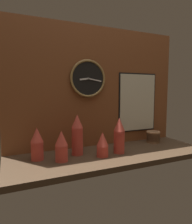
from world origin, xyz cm
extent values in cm
cube|color=#4C3826|center=(0.00, 0.00, -2.00)|extent=(160.00, 56.00, 4.00)
cube|color=brown|center=(0.00, 26.50, 52.50)|extent=(160.00, 3.00, 105.00)
cone|color=#DB4C3D|center=(-56.01, 6.92, 5.30)|extent=(8.98, 8.98, 10.61)
cone|color=#DB4C3D|center=(-56.01, 6.92, 6.90)|extent=(8.98, 8.98, 10.61)
cone|color=#DB4C3D|center=(-56.01, 6.92, 8.50)|extent=(8.98, 8.98, 10.61)
cone|color=#DB4C3D|center=(-56.01, 6.92, 10.09)|extent=(8.98, 8.98, 10.61)
cone|color=#DB4C3D|center=(-56.01, 6.92, 11.69)|extent=(8.98, 8.98, 10.61)
cone|color=#DB4C3D|center=(-56.01, 6.92, 13.28)|extent=(8.98, 8.98, 10.61)
cone|color=#DB4C3D|center=(-56.01, 6.92, 14.88)|extent=(8.98, 8.98, 10.61)
cone|color=#DB4C3D|center=(-56.01, 6.92, 16.47)|extent=(8.98, 8.98, 10.61)
cone|color=#DB4C3D|center=(-56.01, 6.92, 18.07)|extent=(8.98, 8.98, 10.61)
cone|color=#DB4C3D|center=(-10.37, -5.49, 5.30)|extent=(8.98, 8.98, 10.61)
cone|color=#DB4C3D|center=(-10.37, -5.49, 6.90)|extent=(8.98, 8.98, 10.61)
cone|color=#DB4C3D|center=(-10.37, -5.49, 8.50)|extent=(8.98, 8.98, 10.61)
cone|color=#DB4C3D|center=(-10.37, -5.49, 10.09)|extent=(8.98, 8.98, 10.61)
cone|color=#DB4C3D|center=(-10.37, -5.49, 11.69)|extent=(8.98, 8.98, 10.61)
cone|color=#DB4C3D|center=(-10.37, -5.49, 13.28)|extent=(8.98, 8.98, 10.61)
cone|color=#DB4C3D|center=(-26.08, 6.53, 5.30)|extent=(8.98, 8.98, 10.61)
cone|color=#DB4C3D|center=(-26.08, 6.53, 6.90)|extent=(8.98, 8.98, 10.61)
cone|color=#DB4C3D|center=(-26.08, 6.53, 8.50)|extent=(8.98, 8.98, 10.61)
cone|color=#DB4C3D|center=(-26.08, 6.53, 10.09)|extent=(8.98, 8.98, 10.61)
cone|color=#DB4C3D|center=(-26.08, 6.53, 11.69)|extent=(8.98, 8.98, 10.61)
cone|color=#DB4C3D|center=(-26.08, 6.53, 13.28)|extent=(8.98, 8.98, 10.61)
cone|color=#DB4C3D|center=(-26.08, 6.53, 14.88)|extent=(8.98, 8.98, 10.61)
cone|color=#DB4C3D|center=(-26.08, 6.53, 16.47)|extent=(8.98, 8.98, 10.61)
cone|color=#DB4C3D|center=(-26.08, 6.53, 18.07)|extent=(8.98, 8.98, 10.61)
cone|color=#DB4C3D|center=(-26.08, 6.53, 19.66)|extent=(8.98, 8.98, 10.61)
cone|color=#DB4C3D|center=(-26.08, 6.53, 21.26)|extent=(8.98, 8.98, 10.61)
cone|color=#DB4C3D|center=(-26.08, 6.53, 22.86)|extent=(8.98, 8.98, 10.61)
cone|color=#DB4C3D|center=(-26.08, 6.53, 24.45)|extent=(8.98, 8.98, 10.61)
cone|color=#DB4C3D|center=(-26.08, 6.53, 26.05)|extent=(8.98, 8.98, 10.61)
cone|color=#DB4C3D|center=(5.67, -2.67, 5.30)|extent=(8.98, 8.98, 10.61)
cone|color=#DB4C3D|center=(5.67, -2.67, 6.90)|extent=(8.98, 8.98, 10.61)
cone|color=#DB4C3D|center=(5.67, -2.67, 8.50)|extent=(8.98, 8.98, 10.61)
cone|color=#DB4C3D|center=(5.67, -2.67, 10.09)|extent=(8.98, 8.98, 10.61)
cone|color=#DB4C3D|center=(5.67, -2.67, 11.69)|extent=(8.98, 8.98, 10.61)
cone|color=#DB4C3D|center=(5.67, -2.67, 13.28)|extent=(8.98, 8.98, 10.61)
cone|color=#DB4C3D|center=(5.67, -2.67, 14.88)|extent=(8.98, 8.98, 10.61)
cone|color=#DB4C3D|center=(5.67, -2.67, 16.47)|extent=(8.98, 8.98, 10.61)
cone|color=#DB4C3D|center=(5.67, -2.67, 18.07)|extent=(8.98, 8.98, 10.61)
cone|color=#DB4C3D|center=(5.67, -2.67, 19.66)|extent=(8.98, 8.98, 10.61)
cone|color=#DB4C3D|center=(5.67, -2.67, 21.26)|extent=(8.98, 8.98, 10.61)
cone|color=#DB4C3D|center=(5.67, -2.67, 22.86)|extent=(8.98, 8.98, 10.61)
cone|color=#DB4C3D|center=(-40.94, -3.02, 5.30)|extent=(8.98, 8.98, 10.61)
cone|color=#DB4C3D|center=(-40.94, -3.02, 6.90)|extent=(8.98, 8.98, 10.61)
cone|color=#DB4C3D|center=(-40.94, -3.02, 8.50)|extent=(8.98, 8.98, 10.61)
cone|color=#DB4C3D|center=(-40.94, -3.02, 10.09)|extent=(8.98, 8.98, 10.61)
cone|color=#DB4C3D|center=(-40.94, -3.02, 11.69)|extent=(8.98, 8.98, 10.61)
cone|color=#DB4C3D|center=(-40.94, -3.02, 13.28)|extent=(8.98, 8.98, 10.61)
cone|color=#DB4C3D|center=(-40.94, -3.02, 14.88)|extent=(8.98, 8.98, 10.61)
cone|color=#DB4C3D|center=(-40.94, -3.02, 16.47)|extent=(8.98, 8.98, 10.61)
cylinder|color=#996B47|center=(51.88, 11.95, 2.47)|extent=(12.17, 12.17, 4.93)
cylinder|color=#996B47|center=(51.88, 11.95, 4.46)|extent=(12.17, 12.17, 4.93)
cylinder|color=#996B47|center=(51.88, 11.95, 6.46)|extent=(12.17, 12.17, 4.93)
cylinder|color=#996B47|center=(51.88, 11.95, 8.46)|extent=(12.17, 12.17, 4.93)
torus|color=tan|center=(51.88, 11.95, 10.18)|extent=(12.97, 12.97, 1.77)
cylinder|color=black|center=(-10.30, 23.90, 59.65)|extent=(31.32, 1.80, 31.32)
torus|color=#AD894C|center=(-10.30, 23.09, 59.65)|extent=(32.05, 1.98, 32.05)
cube|color=white|center=(-14.17, 22.60, 59.08)|extent=(7.95, 0.60, 2.53)
cube|color=white|center=(-4.29, 22.60, 58.58)|extent=(12.20, 0.60, 3.12)
cylinder|color=white|center=(-10.30, 22.60, 59.65)|extent=(1.57, 0.60, 1.57)
cube|color=black|center=(41.79, 24.62, 38.02)|extent=(41.65, 0.60, 56.20)
cube|color=#EFEACC|center=(41.79, 24.20, 38.02)|extent=(39.25, 1.20, 53.80)
camera|label=1|loc=(-73.87, -136.71, 48.78)|focal=32.00mm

